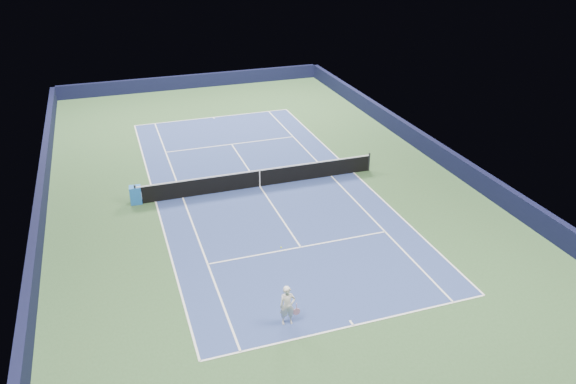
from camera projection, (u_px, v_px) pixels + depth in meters
name	position (u px, v px, depth m)	size (l,w,h in m)	color
ground	(260.00, 186.00, 29.91)	(40.00, 40.00, 0.00)	#2E4E2A
wall_far	(193.00, 81.00, 46.46)	(22.00, 0.35, 1.10)	black
wall_right	(437.00, 152.00, 32.78)	(0.35, 40.00, 1.10)	black
wall_left	(40.00, 208.00, 26.56)	(0.35, 40.00, 1.10)	black
court_surface	(260.00, 186.00, 29.91)	(10.97, 23.77, 0.01)	navy
baseline_far	(213.00, 117.00, 39.97)	(10.97, 0.08, 0.00)	white
baseline_near	(353.00, 326.00, 19.84)	(10.97, 0.08, 0.00)	white
sideline_doubles_right	(354.00, 173.00, 31.49)	(0.08, 23.77, 0.00)	white
sideline_doubles_left	(156.00, 202.00, 28.33)	(0.08, 23.77, 0.00)	white
sideline_singles_right	(331.00, 176.00, 31.09)	(0.08, 23.77, 0.00)	white
sideline_singles_left	(183.00, 198.00, 28.73)	(0.08, 23.77, 0.00)	white
service_line_far	(232.00, 144.00, 35.33)	(8.23, 0.08, 0.00)	white
service_line_near	(301.00, 247.00, 24.49)	(8.23, 0.08, 0.00)	white
center_service_line	(260.00, 186.00, 29.91)	(0.08, 12.80, 0.00)	white
center_mark_far	(214.00, 118.00, 39.85)	(0.08, 0.30, 0.00)	white
center_mark_near	(352.00, 323.00, 19.97)	(0.08, 0.30, 0.00)	white
tennis_net	(260.00, 178.00, 29.69)	(12.90, 0.10, 1.07)	black
sponsor_cube	(136.00, 195.00, 28.02)	(0.62, 0.55, 0.91)	blue
tennis_player	(288.00, 305.00, 19.64)	(0.76, 1.25, 2.58)	silver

